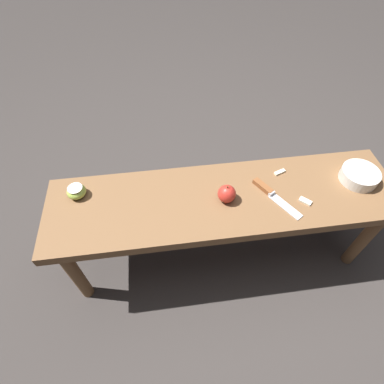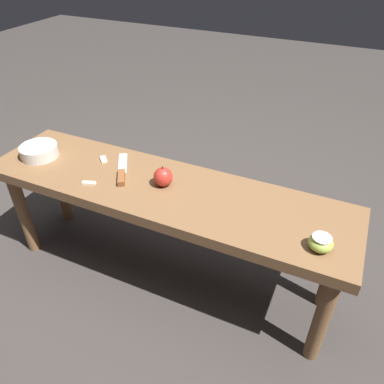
{
  "view_description": "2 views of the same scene",
  "coord_description": "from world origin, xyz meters",
  "px_view_note": "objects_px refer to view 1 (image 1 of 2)",
  "views": [
    {
      "loc": [
        0.22,
        0.68,
        1.35
      ],
      "look_at": [
        0.13,
        -0.02,
        0.48
      ],
      "focal_mm": 28.0,
      "sensor_mm": 36.0,
      "label": 1
    },
    {
      "loc": [
        0.55,
        -0.94,
        1.22
      ],
      "look_at": [
        0.13,
        -0.02,
        0.48
      ],
      "focal_mm": 35.0,
      "sensor_mm": 36.0,
      "label": 2
    }
  ],
  "objects_px": {
    "wooden_bench": "(224,206)",
    "bowl": "(359,176)",
    "apple_cut": "(76,191)",
    "apple_whole": "(228,194)",
    "knife": "(270,192)"
  },
  "relations": [
    {
      "from": "wooden_bench",
      "to": "bowl",
      "type": "distance_m",
      "value": 0.55
    },
    {
      "from": "wooden_bench",
      "to": "apple_cut",
      "type": "height_order",
      "value": "apple_cut"
    },
    {
      "from": "wooden_bench",
      "to": "apple_cut",
      "type": "relative_size",
      "value": 19.1
    },
    {
      "from": "wooden_bench",
      "to": "apple_whole",
      "type": "height_order",
      "value": "apple_whole"
    },
    {
      "from": "knife",
      "to": "apple_whole",
      "type": "distance_m",
      "value": 0.17
    },
    {
      "from": "wooden_bench",
      "to": "apple_whole",
      "type": "distance_m",
      "value": 0.1
    },
    {
      "from": "apple_whole",
      "to": "bowl",
      "type": "relative_size",
      "value": 0.53
    },
    {
      "from": "wooden_bench",
      "to": "bowl",
      "type": "xyz_separation_m",
      "value": [
        -0.54,
        -0.02,
        0.08
      ]
    },
    {
      "from": "apple_cut",
      "to": "bowl",
      "type": "distance_m",
      "value": 1.1
    },
    {
      "from": "apple_cut",
      "to": "bowl",
      "type": "bearing_deg",
      "value": 176.64
    },
    {
      "from": "apple_whole",
      "to": "bowl",
      "type": "distance_m",
      "value": 0.54
    },
    {
      "from": "wooden_bench",
      "to": "knife",
      "type": "relative_size",
      "value": 6.52
    },
    {
      "from": "wooden_bench",
      "to": "knife",
      "type": "xyz_separation_m",
      "value": [
        -0.17,
        0.01,
        0.07
      ]
    },
    {
      "from": "apple_whole",
      "to": "apple_cut",
      "type": "bearing_deg",
      "value": -9.54
    },
    {
      "from": "wooden_bench",
      "to": "bowl",
      "type": "bearing_deg",
      "value": -178.05
    }
  ]
}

